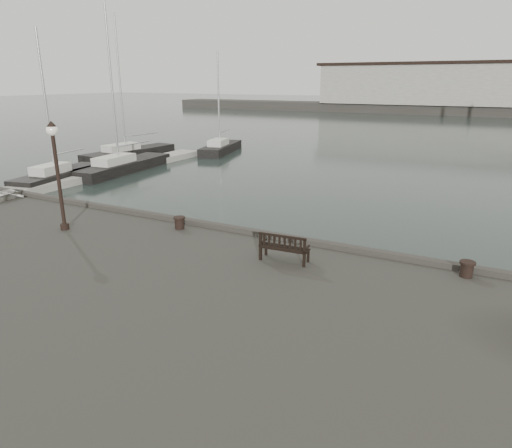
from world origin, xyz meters
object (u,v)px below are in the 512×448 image
at_px(bollard_right, 467,269).
at_px(yacht_b, 130,155).
at_px(yacht_a, 60,179).
at_px(bollard_left, 179,223).
at_px(yacht_d, 221,150).
at_px(bench, 284,253).
at_px(lamp_post, 56,161).
at_px(yacht_c, 123,168).

relative_size(bollard_right, yacht_b, 0.04).
bearing_deg(yacht_a, bollard_right, -27.65).
distance_m(bollard_left, yacht_b, 27.69).
xyz_separation_m(bollard_left, yacht_d, (-14.33, 25.76, -1.56)).
bearing_deg(bollard_right, yacht_a, 163.05).
distance_m(bench, bollard_right, 5.26).
relative_size(lamp_post, yacht_a, 0.37).
relative_size(bench, yacht_b, 0.12).
distance_m(lamp_post, yacht_c, 20.15).
bearing_deg(yacht_d, bench, -68.57).
bearing_deg(bollard_right, yacht_c, 152.61).
height_order(bollard_left, lamp_post, lamp_post).
height_order(bench, yacht_a, yacht_a).
distance_m(bollard_left, yacht_d, 29.52).
xyz_separation_m(bench, yacht_a, (-21.76, 9.55, -1.60)).
height_order(bollard_left, bollard_right, bollard_left).
distance_m(lamp_post, yacht_a, 17.30).
bearing_deg(yacht_c, yacht_a, -107.57).
xyz_separation_m(yacht_b, yacht_c, (4.28, -5.42, -0.00)).
height_order(bench, yacht_d, yacht_d).
xyz_separation_m(yacht_c, yacht_d, (1.48, 12.18, -0.01)).
distance_m(bench, yacht_d, 33.05).
relative_size(lamp_post, yacht_d, 0.40).
distance_m(bollard_right, lamp_post, 14.06).
bearing_deg(lamp_post, bollard_right, 9.71).
height_order(bollard_left, yacht_d, yacht_d).
bearing_deg(bollard_left, lamp_post, -150.90).
xyz_separation_m(bollard_right, yacht_a, (-26.83, 8.18, -1.55)).
bearing_deg(yacht_c, lamp_post, -57.83).
distance_m(lamp_post, yacht_b, 26.96).
bearing_deg(yacht_b, yacht_a, -68.55).
relative_size(bollard_right, yacht_c, 0.03).
distance_m(bench, yacht_b, 32.07).
relative_size(bench, yacht_d, 0.15).
bearing_deg(bench, yacht_d, 121.71).
xyz_separation_m(bollard_left, yacht_c, (-15.81, 13.58, -1.55)).
xyz_separation_m(yacht_a, yacht_b, (-3.16, 10.57, 0.01)).
distance_m(bollard_left, bollard_right, 9.92).
bearing_deg(lamp_post, bollard_left, 29.10).
xyz_separation_m(bollard_left, yacht_b, (-20.09, 19.00, -1.54)).
relative_size(bollard_right, yacht_a, 0.04).
bearing_deg(bench, lamp_post, -177.30).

